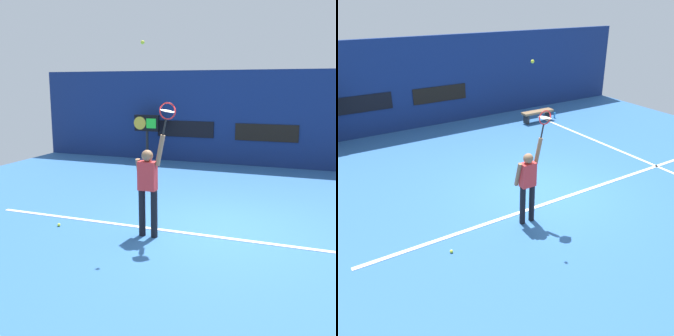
% 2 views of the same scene
% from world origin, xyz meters
% --- Properties ---
extents(ground_plane, '(18.00, 18.00, 0.00)m').
position_xyz_m(ground_plane, '(0.00, 0.00, 0.00)').
color(ground_plane, '#2D609E').
extents(back_wall, '(18.00, 0.20, 3.40)m').
position_xyz_m(back_wall, '(0.00, 6.93, 1.70)').
color(back_wall, navy).
rests_on(back_wall, ground_plane).
extents(sponsor_banner_center, '(2.20, 0.03, 0.60)m').
position_xyz_m(sponsor_banner_center, '(0.00, 6.81, 1.22)').
color(sponsor_banner_center, black).
extents(sponsor_banner_portside, '(2.20, 0.03, 0.60)m').
position_xyz_m(sponsor_banner_portside, '(-3.00, 6.81, 1.24)').
color(sponsor_banner_portside, black).
extents(court_baseline, '(10.00, 0.10, 0.01)m').
position_xyz_m(court_baseline, '(0.00, -0.53, 0.01)').
color(court_baseline, white).
rests_on(court_baseline, ground_plane).
extents(tennis_player, '(0.60, 0.31, 1.99)m').
position_xyz_m(tennis_player, '(-1.23, -0.92, 1.01)').
color(tennis_player, black).
rests_on(tennis_player, ground_plane).
extents(tennis_racket, '(0.37, 0.27, 0.62)m').
position_xyz_m(tennis_racket, '(-0.84, -0.92, 2.38)').
color(tennis_racket, black).
extents(tennis_ball, '(0.07, 0.07, 0.07)m').
position_xyz_m(tennis_ball, '(-1.26, -1.01, 3.60)').
color(tennis_ball, '#CCE033').
extents(scoreboard_clock, '(0.96, 0.20, 1.78)m').
position_xyz_m(scoreboard_clock, '(-4.30, 6.19, 1.39)').
color(scoreboard_clock, black).
rests_on(scoreboard_clock, ground_plane).
extents(spare_ball, '(0.07, 0.07, 0.07)m').
position_xyz_m(spare_ball, '(-3.18, -1.06, 0.03)').
color(spare_ball, '#CCE033').
rests_on(spare_ball, ground_plane).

